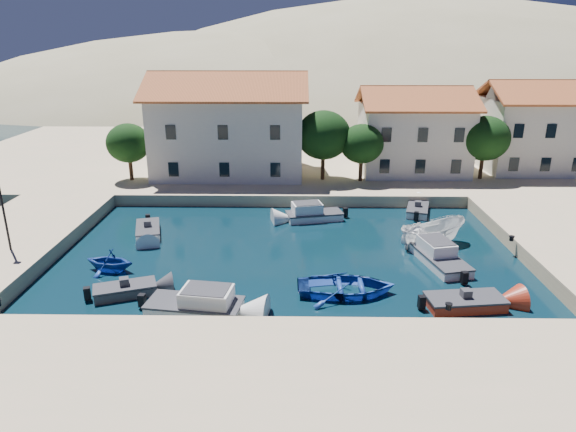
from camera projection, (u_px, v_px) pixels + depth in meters
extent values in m
plane|color=black|center=(285.00, 335.00, 24.84)|extent=(400.00, 400.00, 0.00)
cube|color=#D2B490|center=(282.00, 411.00, 19.01)|extent=(52.00, 12.00, 1.00)
cube|color=#D2B490|center=(6.00, 245.00, 34.42)|extent=(8.00, 20.00, 1.00)
cube|color=#D2B490|center=(309.00, 156.00, 60.57)|extent=(80.00, 36.00, 1.00)
ellipsoid|color=#958D65|center=(256.00, 173.00, 135.49)|extent=(198.00, 126.00, 72.00)
ellipsoid|color=#958D65|center=(410.00, 174.00, 155.34)|extent=(220.00, 176.00, 99.00)
cube|color=silver|center=(230.00, 135.00, 49.85)|extent=(14.00, 9.00, 7.50)
pyramid|color=brown|center=(228.00, 84.00, 48.27)|extent=(14.70, 9.45, 2.20)
cube|color=silver|center=(413.00, 139.00, 50.69)|extent=(10.00, 8.00, 6.50)
pyramid|color=brown|center=(416.00, 96.00, 49.33)|extent=(10.50, 8.40, 1.80)
cube|color=silver|center=(531.00, 135.00, 51.37)|extent=(9.00, 8.00, 7.00)
pyramid|color=brown|center=(538.00, 90.00, 49.94)|extent=(9.45, 8.40, 1.80)
cylinder|color=#382314|center=(131.00, 167.00, 47.97)|extent=(0.36, 0.36, 2.50)
ellipsoid|color=black|center=(128.00, 143.00, 47.23)|extent=(4.00, 4.00, 3.60)
cylinder|color=#382314|center=(323.00, 164.00, 48.09)|extent=(0.36, 0.36, 3.00)
ellipsoid|color=black|center=(323.00, 135.00, 47.21)|extent=(5.00, 5.00, 4.50)
cylinder|color=#382314|center=(361.00, 168.00, 47.64)|extent=(0.36, 0.36, 2.50)
ellipsoid|color=black|center=(362.00, 144.00, 46.91)|extent=(4.00, 4.00, 3.60)
cylinder|color=#382314|center=(481.00, 164.00, 48.37)|extent=(0.36, 0.36, 2.75)
ellipsoid|color=black|center=(485.00, 138.00, 47.57)|extent=(4.60, 4.60, 4.14)
cylinder|color=black|center=(2.00, 204.00, 31.37)|extent=(0.14, 0.14, 6.00)
cylinder|color=black|center=(449.00, 307.00, 25.10)|extent=(0.36, 0.36, 0.30)
cylinder|color=black|center=(512.00, 239.00, 33.70)|extent=(0.36, 0.36, 0.30)
cube|color=#38383D|center=(125.00, 291.00, 28.61)|extent=(3.59, 2.50, 0.90)
cube|color=#38383D|center=(125.00, 286.00, 28.50)|extent=(3.67, 2.56, 0.10)
cube|color=#38383D|center=(124.00, 282.00, 28.43)|extent=(0.64, 0.64, 0.50)
cube|color=white|center=(195.00, 308.00, 26.80)|extent=(5.09, 2.74, 0.90)
cube|color=#38383D|center=(194.00, 302.00, 26.69)|extent=(5.20, 2.80, 0.10)
cube|color=white|center=(194.00, 296.00, 26.57)|extent=(2.79, 2.11, 0.90)
imported|color=#1B3F99|center=(346.00, 293.00, 28.90)|extent=(5.53, 3.99, 1.13)
cube|color=maroon|center=(465.00, 303.00, 27.30)|extent=(4.18, 2.26, 0.90)
cube|color=#38383D|center=(466.00, 298.00, 27.19)|extent=(4.28, 2.30, 0.10)
cube|color=#38383D|center=(466.00, 294.00, 27.12)|extent=(0.56, 0.56, 0.50)
cube|color=white|center=(440.00, 261.00, 32.52)|extent=(2.96, 5.13, 0.90)
cube|color=#38383D|center=(441.00, 256.00, 32.41)|extent=(3.03, 5.24, 0.10)
cube|color=white|center=(441.00, 251.00, 32.29)|extent=(2.18, 2.85, 0.90)
imported|color=white|center=(431.00, 245.00, 35.70)|extent=(5.45, 3.79, 1.97)
cube|color=white|center=(418.00, 210.00, 42.08)|extent=(2.47, 3.73, 0.90)
cube|color=#38383D|center=(418.00, 207.00, 41.97)|extent=(2.52, 3.82, 0.10)
cube|color=#38383D|center=(418.00, 204.00, 41.90)|extent=(0.62, 0.62, 0.50)
imported|color=#1B3F99|center=(111.00, 270.00, 31.76)|extent=(3.53, 3.21, 1.61)
cube|color=white|center=(148.00, 231.00, 37.59)|extent=(2.52, 3.95, 0.90)
cube|color=#38383D|center=(148.00, 227.00, 37.48)|extent=(2.58, 4.04, 0.10)
cube|color=#38383D|center=(147.00, 224.00, 37.41)|extent=(0.61, 0.61, 0.50)
cube|color=white|center=(314.00, 217.00, 40.63)|extent=(4.56, 2.71, 0.90)
cube|color=#38383D|center=(314.00, 213.00, 40.52)|extent=(4.67, 2.76, 0.10)
cube|color=white|center=(314.00, 208.00, 40.40)|extent=(2.54, 2.00, 0.90)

